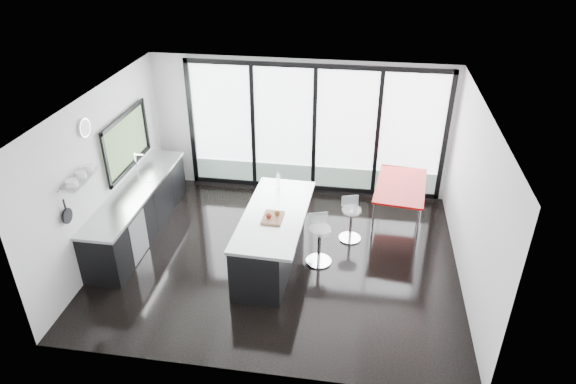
% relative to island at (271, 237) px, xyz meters
% --- Properties ---
extents(floor, '(6.00, 5.00, 0.00)m').
position_rel_island_xyz_m(floor, '(0.13, 0.10, -0.49)').
color(floor, black).
rests_on(floor, ground).
extents(ceiling, '(6.00, 5.00, 0.00)m').
position_rel_island_xyz_m(ceiling, '(0.13, 0.10, 2.31)').
color(ceiling, white).
rests_on(ceiling, wall_back).
extents(wall_back, '(6.00, 0.09, 2.80)m').
position_rel_island_xyz_m(wall_back, '(0.40, 2.56, 0.78)').
color(wall_back, silver).
rests_on(wall_back, ground).
extents(wall_front, '(6.00, 0.00, 2.80)m').
position_rel_island_xyz_m(wall_front, '(0.13, -2.40, 0.91)').
color(wall_front, silver).
rests_on(wall_front, ground).
extents(wall_left, '(0.26, 5.00, 2.80)m').
position_rel_island_xyz_m(wall_left, '(-2.84, 0.37, 1.07)').
color(wall_left, silver).
rests_on(wall_left, ground).
extents(wall_right, '(0.00, 5.00, 2.80)m').
position_rel_island_xyz_m(wall_right, '(3.13, 0.10, 0.91)').
color(wall_right, silver).
rests_on(wall_right, ground).
extents(counter_cabinets, '(0.69, 3.24, 1.36)m').
position_rel_island_xyz_m(counter_cabinets, '(-2.54, 0.49, -0.03)').
color(counter_cabinets, black).
rests_on(counter_cabinets, floor).
extents(island, '(1.07, 2.40, 1.25)m').
position_rel_island_xyz_m(island, '(0.00, 0.00, 0.00)').
color(island, black).
rests_on(island, floor).
extents(bar_stool_near, '(0.55, 0.55, 0.69)m').
position_rel_island_xyz_m(bar_stool_near, '(0.81, 0.09, -0.14)').
color(bar_stool_near, silver).
rests_on(bar_stool_near, floor).
extents(bar_stool_far, '(0.51, 0.51, 0.64)m').
position_rel_island_xyz_m(bar_stool_far, '(1.30, 0.86, -0.17)').
color(bar_stool_far, silver).
rests_on(bar_stool_far, floor).
extents(red_table, '(1.05, 1.63, 0.83)m').
position_rel_island_xyz_m(red_table, '(2.16, 1.55, -0.08)').
color(red_table, '#9E0A09').
rests_on(red_table, floor).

